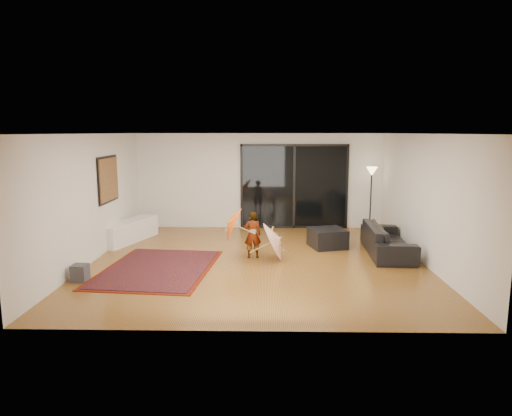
{
  "coord_description": "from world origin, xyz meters",
  "views": [
    {
      "loc": [
        0.18,
        -9.46,
        2.73
      ],
      "look_at": [
        -0.02,
        0.32,
        1.1
      ],
      "focal_mm": 32.0,
      "sensor_mm": 36.0,
      "label": 1
    }
  ],
  "objects_px": {
    "sofa": "(387,240)",
    "ottoman": "(327,238)",
    "media_console": "(129,231)",
    "child": "(253,235)"
  },
  "relations": [
    {
      "from": "ottoman",
      "to": "child",
      "type": "bearing_deg",
      "value": -151.39
    },
    {
      "from": "media_console",
      "to": "child",
      "type": "bearing_deg",
      "value": -6.02
    },
    {
      "from": "sofa",
      "to": "media_console",
      "type": "bearing_deg",
      "value": 83.52
    },
    {
      "from": "media_console",
      "to": "child",
      "type": "xyz_separation_m",
      "value": [
        3.16,
        -1.45,
        0.25
      ]
    },
    {
      "from": "sofa",
      "to": "ottoman",
      "type": "bearing_deg",
      "value": 68.77
    },
    {
      "from": "sofa",
      "to": "child",
      "type": "relative_size",
      "value": 2.18
    },
    {
      "from": "media_console",
      "to": "sofa",
      "type": "distance_m",
      "value": 6.29
    },
    {
      "from": "media_console",
      "to": "child",
      "type": "height_order",
      "value": "child"
    },
    {
      "from": "media_console",
      "to": "sofa",
      "type": "relative_size",
      "value": 0.85
    },
    {
      "from": "child",
      "to": "media_console",
      "type": "bearing_deg",
      "value": -31.69
    }
  ]
}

